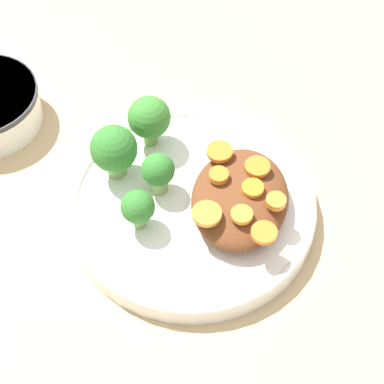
{
  "coord_description": "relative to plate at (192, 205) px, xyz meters",
  "views": [
    {
      "loc": [
        -0.36,
        -0.07,
        0.53
      ],
      "look_at": [
        0.0,
        0.0,
        0.03
      ],
      "focal_mm": 60.0,
      "sensor_mm": 36.0,
      "label": 1
    }
  ],
  "objects": [
    {
      "name": "stew_mound",
      "position": [
        -0.0,
        -0.05,
        0.02
      ],
      "size": [
        0.12,
        0.09,
        0.03
      ],
      "primitive_type": "ellipsoid",
      "color": "brown",
      "rests_on": "plate"
    },
    {
      "name": "broccoli_floret_1",
      "position": [
        0.01,
        0.03,
        0.03
      ],
      "size": [
        0.03,
        0.03,
        0.05
      ],
      "color": "#7FA85B",
      "rests_on": "plate"
    },
    {
      "name": "carrot_slice_3",
      "position": [
        -0.04,
        -0.02,
        0.04
      ],
      "size": [
        0.03,
        0.03,
        0.0
      ],
      "primitive_type": "cylinder",
      "color": "orange",
      "rests_on": "stew_mound"
    },
    {
      "name": "broccoli_floret_2",
      "position": [
        0.02,
        0.08,
        0.04
      ],
      "size": [
        0.05,
        0.05,
        0.06
      ],
      "color": "#7FA85B",
      "rests_on": "plate"
    },
    {
      "name": "carrot_slice_1",
      "position": [
        0.01,
        -0.02,
        0.04
      ],
      "size": [
        0.02,
        0.02,
        0.01
      ],
      "primitive_type": "cylinder",
      "color": "orange",
      "rests_on": "stew_mound"
    },
    {
      "name": "carrot_slice_4",
      "position": [
        0.04,
        -0.02,
        0.04
      ],
      "size": [
        0.03,
        0.03,
        0.0
      ],
      "primitive_type": "cylinder",
      "color": "orange",
      "rests_on": "stew_mound"
    },
    {
      "name": "broccoli_floret_3",
      "position": [
        0.07,
        0.06,
        0.04
      ],
      "size": [
        0.04,
        0.04,
        0.06
      ],
      "color": "#759E51",
      "rests_on": "plate"
    },
    {
      "name": "plate",
      "position": [
        0.0,
        0.0,
        0.0
      ],
      "size": [
        0.24,
        0.24,
        0.02
      ],
      "color": "white",
      "rests_on": "ground_plane"
    },
    {
      "name": "ground_plane",
      "position": [
        0.0,
        0.0,
        -0.01
      ],
      "size": [
        4.0,
        4.0,
        0.0
      ],
      "primitive_type": "plane",
      "color": "tan"
    },
    {
      "name": "carrot_slice_5",
      "position": [
        0.03,
        -0.06,
        0.04
      ],
      "size": [
        0.02,
        0.02,
        0.0
      ],
      "primitive_type": "cylinder",
      "color": "orange",
      "rests_on": "stew_mound"
    },
    {
      "name": "carrot_slice_2",
      "position": [
        -0.03,
        -0.05,
        0.04
      ],
      "size": [
        0.02,
        0.02,
        0.0
      ],
      "primitive_type": "cylinder",
      "color": "orange",
      "rests_on": "stew_mound"
    },
    {
      "name": "carrot_slice_7",
      "position": [
        -0.01,
        -0.08,
        0.04
      ],
      "size": [
        0.02,
        0.02,
        0.01
      ],
      "primitive_type": "cylinder",
      "color": "orange",
      "rests_on": "stew_mound"
    },
    {
      "name": "broccoli_floret_0",
      "position": [
        -0.04,
        0.04,
        0.03
      ],
      "size": [
        0.03,
        0.03,
        0.05
      ],
      "color": "#7FA85B",
      "rests_on": "plate"
    },
    {
      "name": "carrot_slice_6",
      "position": [
        -0.05,
        -0.07,
        0.04
      ],
      "size": [
        0.02,
        0.02,
        0.0
      ],
      "primitive_type": "cylinder",
      "color": "orange",
      "rests_on": "stew_mound"
    },
    {
      "name": "carrot_slice_0",
      "position": [
        -0.0,
        -0.06,
        0.04
      ],
      "size": [
        0.02,
        0.02,
        0.0
      ],
      "primitive_type": "cylinder",
      "color": "orange",
      "rests_on": "stew_mound"
    }
  ]
}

